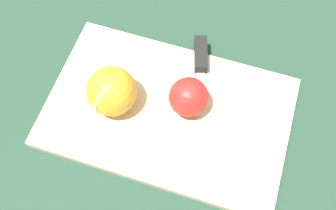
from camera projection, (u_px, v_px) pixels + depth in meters
name	position (u px, v px, depth m)	size (l,w,h in m)	color
ground_plane	(168.00, 114.00, 0.70)	(4.00, 4.00, 0.00)	#1E3828
cutting_board	(168.00, 112.00, 0.69)	(0.46, 0.33, 0.02)	#D1B789
apple_half_left	(111.00, 93.00, 0.65)	(0.09, 0.09, 0.09)	gold
apple_half_right	(189.00, 97.00, 0.66)	(0.07, 0.07, 0.07)	red
knife	(201.00, 58.00, 0.72)	(0.04, 0.16, 0.02)	silver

